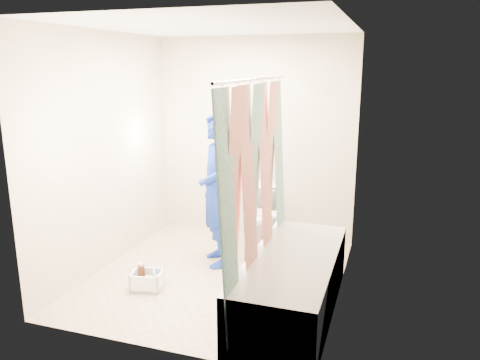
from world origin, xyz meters
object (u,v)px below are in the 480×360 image
(plumber, at_px, (217,190))
(cleaning_caddy, at_px, (148,281))
(bathtub, at_px, (292,282))
(toilet, at_px, (261,216))

(plumber, xyz_separation_m, cleaning_caddy, (-0.41, -0.78, -0.72))
(bathtub, xyz_separation_m, plumber, (-0.96, 0.75, 0.54))
(bathtub, distance_m, cleaning_caddy, 1.39)
(bathtub, distance_m, plumber, 1.33)
(toilet, bearing_deg, bathtub, -81.08)
(toilet, xyz_separation_m, plumber, (-0.29, -0.68, 0.46))
(bathtub, distance_m, toilet, 1.58)
(bathtub, bearing_deg, toilet, 115.47)
(plumber, bearing_deg, bathtub, 20.20)
(toilet, xyz_separation_m, cleaning_caddy, (-0.69, -1.46, -0.26))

